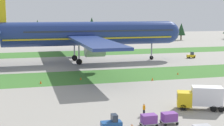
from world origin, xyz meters
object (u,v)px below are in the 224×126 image
at_px(baggage_tug, 112,123).
at_px(pushback_tractor, 191,56).
at_px(airliner, 85,34).
at_px(cargo_dolly_lead, 149,119).
at_px(ground_crew_marshaller, 144,109).
at_px(taxiway_marker_2, 152,79).
at_px(taxiway_marker_0, 178,73).
at_px(taxiway_marker_1, 41,82).
at_px(taxiway_marker_3, 81,78).
at_px(cargo_dolly_second, 169,117).
at_px(catering_truck, 201,97).

height_order(baggage_tug, pushback_tractor, same).
height_order(airliner, cargo_dolly_lead, airliner).
relative_size(airliner, ground_crew_marshaller, 42.93).
bearing_deg(taxiway_marker_2, airliner, 107.73).
height_order(ground_crew_marshaller, taxiway_marker_2, ground_crew_marshaller).
bearing_deg(taxiway_marker_0, taxiway_marker_1, -176.17).
bearing_deg(taxiway_marker_2, ground_crew_marshaller, -114.37).
bearing_deg(taxiway_marker_3, airliner, 77.89).
xyz_separation_m(pushback_tractor, taxiway_marker_0, (-17.02, -25.37, -0.54)).
distance_m(cargo_dolly_second, catering_truck, 8.99).
xyz_separation_m(airliner, taxiway_marker_3, (-5.41, -25.22, -8.30)).
relative_size(cargo_dolly_second, taxiway_marker_3, 4.12).
height_order(cargo_dolly_second, ground_crew_marshaller, ground_crew_marshaller).
bearing_deg(taxiway_marker_1, baggage_tug, -75.95).
xyz_separation_m(ground_crew_marshaller, taxiway_marker_1, (-13.52, 25.58, -0.60)).
distance_m(baggage_tug, cargo_dolly_lead, 5.03).
bearing_deg(taxiway_marker_0, catering_truck, -109.10).
height_order(baggage_tug, catering_truck, catering_truck).
xyz_separation_m(catering_truck, taxiway_marker_1, (-22.89, 25.03, -1.61)).
height_order(ground_crew_marshaller, taxiway_marker_0, ground_crew_marshaller).
bearing_deg(pushback_tractor, taxiway_marker_1, 118.55).
bearing_deg(taxiway_marker_3, baggage_tug, -92.17).
relative_size(taxiway_marker_1, taxiway_marker_3, 1.26).
height_order(pushback_tractor, taxiway_marker_2, pushback_tractor).
relative_size(catering_truck, ground_crew_marshaller, 4.20).
xyz_separation_m(airliner, cargo_dolly_second, (1.30, -57.13, -7.65)).
relative_size(airliner, taxiway_marker_1, 109.48).
bearing_deg(cargo_dolly_lead, taxiway_marker_3, 5.80).
relative_size(baggage_tug, taxiway_marker_3, 4.86).
distance_m(ground_crew_marshaller, taxiway_marker_2, 24.88).
bearing_deg(cargo_dolly_lead, taxiway_marker_1, 21.71).
height_order(taxiway_marker_0, taxiway_marker_3, taxiway_marker_0).
bearing_deg(pushback_tractor, cargo_dolly_second, 148.89).
bearing_deg(taxiway_marker_0, baggage_tug, -127.50).
distance_m(taxiway_marker_1, taxiway_marker_2, 23.96).
bearing_deg(taxiway_marker_3, cargo_dolly_second, -78.13).
height_order(airliner, taxiway_marker_1, airliner).
bearing_deg(taxiway_marker_2, taxiway_marker_0, 30.82).
bearing_deg(baggage_tug, ground_crew_marshaller, -53.78).
bearing_deg(taxiway_marker_1, cargo_dolly_lead, -67.30).
relative_size(baggage_tug, taxiway_marker_2, 3.98).
distance_m(taxiway_marker_2, taxiway_marker_3, 15.79).
bearing_deg(baggage_tug, catering_truck, -72.65).
height_order(taxiway_marker_2, taxiway_marker_3, taxiway_marker_2).
bearing_deg(baggage_tug, cargo_dolly_second, -90.00).
height_order(taxiway_marker_0, taxiway_marker_1, taxiway_marker_1).
relative_size(airliner, taxiway_marker_3, 138.42).
height_order(cargo_dolly_lead, taxiway_marker_2, cargo_dolly_lead).
height_order(cargo_dolly_second, taxiway_marker_3, cargo_dolly_second).
bearing_deg(baggage_tug, taxiway_marker_3, -3.16).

